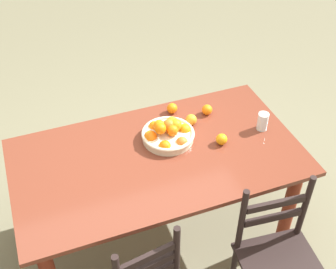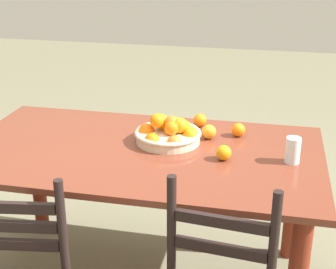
{
  "view_description": "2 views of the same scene",
  "coord_description": "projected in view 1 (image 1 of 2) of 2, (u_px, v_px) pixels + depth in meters",
  "views": [
    {
      "loc": [
        0.64,
        1.87,
        2.64
      ],
      "look_at": [
        -0.11,
        -0.12,
        0.81
      ],
      "focal_mm": 47.46,
      "sensor_mm": 36.0,
      "label": 1
    },
    {
      "loc": [
        -0.61,
        2.16,
        1.75
      ],
      "look_at": [
        -0.11,
        -0.12,
        0.81
      ],
      "focal_mm": 53.15,
      "sensor_mm": 36.0,
      "label": 2
    }
  ],
  "objects": [
    {
      "name": "orange_loose_1",
      "position": [
        207.0,
        110.0,
        3.01
      ],
      "size": [
        0.07,
        0.07,
        0.07
      ],
      "primitive_type": "sphere",
      "color": "orange",
      "rests_on": "dining_table"
    },
    {
      "name": "drinking_glass",
      "position": [
        263.0,
        122.0,
        2.88
      ],
      "size": [
        0.07,
        0.07,
        0.12
      ],
      "primitive_type": "cylinder",
      "color": "silver",
      "rests_on": "dining_table"
    },
    {
      "name": "orange_loose_2",
      "position": [
        191.0,
        120.0,
        2.93
      ],
      "size": [
        0.08,
        0.08,
        0.08
      ],
      "primitive_type": "sphere",
      "color": "orange",
      "rests_on": "dining_table"
    },
    {
      "name": "orange_loose_3",
      "position": [
        172.0,
        108.0,
        3.03
      ],
      "size": [
        0.07,
        0.07,
        0.07
      ],
      "primitive_type": "sphere",
      "color": "orange",
      "rests_on": "dining_table"
    },
    {
      "name": "fruit_bowl",
      "position": [
        168.0,
        133.0,
        2.81
      ],
      "size": [
        0.34,
        0.34,
        0.15
      ],
      "color": "beige",
      "rests_on": "dining_table"
    },
    {
      "name": "orange_loose_0",
      "position": [
        222.0,
        139.0,
        2.78
      ],
      "size": [
        0.07,
        0.07,
        0.07
      ],
      "primitive_type": "sphere",
      "color": "orange",
      "rests_on": "dining_table"
    },
    {
      "name": "dining_table",
      "position": [
        158.0,
        170.0,
        2.8
      ],
      "size": [
        1.77,
        0.98,
        0.77
      ],
      "color": "brown",
      "rests_on": "ground"
    },
    {
      "name": "chair_near_window",
      "position": [
        278.0,
        262.0,
        2.52
      ],
      "size": [
        0.48,
        0.48,
        0.94
      ],
      "rotation": [
        0.0,
        0.0,
        3.04
      ],
      "color": "black",
      "rests_on": "ground"
    },
    {
      "name": "ground_plane",
      "position": [
        159.0,
        232.0,
        3.22
      ],
      "size": [
        12.0,
        12.0,
        0.0
      ],
      "primitive_type": "plane",
      "color": "#716E55"
    }
  ]
}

